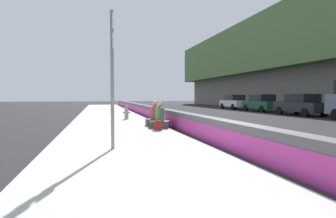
{
  "coord_description": "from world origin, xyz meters",
  "views": [
    {
      "loc": [
        -6.59,
        3.48,
        1.52
      ],
      "look_at": [
        7.61,
        -0.15,
        0.84
      ],
      "focal_mm": 29.49,
      "sensor_mm": 36.0,
      "label": 1
    }
  ],
  "objects_px": {
    "seated_person_middle": "(155,118)",
    "parked_car_fourth": "(261,103)",
    "parked_car_third": "(301,105)",
    "parked_car_midline": "(234,102)",
    "fire_hydrant": "(126,112)",
    "seated_person_foreground": "(160,120)",
    "route_sign_post": "(112,70)",
    "backpack": "(158,125)"
  },
  "relations": [
    {
      "from": "route_sign_post",
      "to": "parked_car_midline",
      "type": "distance_m",
      "value": 27.25
    },
    {
      "from": "seated_person_middle",
      "to": "parked_car_third",
      "type": "xyz_separation_m",
      "value": [
        5.7,
        -12.94,
        0.36
      ]
    },
    {
      "from": "backpack",
      "to": "parked_car_third",
      "type": "height_order",
      "value": "parked_car_third"
    },
    {
      "from": "seated_person_foreground",
      "to": "parked_car_fourth",
      "type": "xyz_separation_m",
      "value": [
        12.56,
        -13.21,
        0.37
      ]
    },
    {
      "from": "route_sign_post",
      "to": "fire_hydrant",
      "type": "height_order",
      "value": "route_sign_post"
    },
    {
      "from": "fire_hydrant",
      "to": "seated_person_foreground",
      "type": "relative_size",
      "value": 0.77
    },
    {
      "from": "fire_hydrant",
      "to": "parked_car_fourth",
      "type": "relative_size",
      "value": 0.2
    },
    {
      "from": "parked_car_third",
      "to": "parked_car_midline",
      "type": "xyz_separation_m",
      "value": [
        11.34,
        -0.2,
        0.0
      ]
    },
    {
      "from": "route_sign_post",
      "to": "backpack",
      "type": "xyz_separation_m",
      "value": [
        3.58,
        -2.0,
        -1.88
      ]
    },
    {
      "from": "backpack",
      "to": "parked_car_third",
      "type": "distance_m",
      "value": 15.2
    },
    {
      "from": "route_sign_post",
      "to": "parked_car_midline",
      "type": "xyz_separation_m",
      "value": [
        22.45,
        -15.4,
        -1.35
      ]
    },
    {
      "from": "route_sign_post",
      "to": "parked_car_midline",
      "type": "bearing_deg",
      "value": -34.45
    },
    {
      "from": "route_sign_post",
      "to": "backpack",
      "type": "height_order",
      "value": "route_sign_post"
    },
    {
      "from": "fire_hydrant",
      "to": "parked_car_midline",
      "type": "height_order",
      "value": "parked_car_midline"
    },
    {
      "from": "backpack",
      "to": "seated_person_foreground",
      "type": "bearing_deg",
      "value": -16.79
    },
    {
      "from": "seated_person_foreground",
      "to": "seated_person_middle",
      "type": "distance_m",
      "value": 1.02
    },
    {
      "from": "fire_hydrant",
      "to": "parked_car_third",
      "type": "bearing_deg",
      "value": -83.21
    },
    {
      "from": "seated_person_foreground",
      "to": "backpack",
      "type": "bearing_deg",
      "value": 163.21
    },
    {
      "from": "parked_car_midline",
      "to": "seated_person_foreground",
      "type": "bearing_deg",
      "value": 143.93
    },
    {
      "from": "seated_person_foreground",
      "to": "backpack",
      "type": "xyz_separation_m",
      "value": [
        -0.8,
        0.24,
        -0.16
      ]
    },
    {
      "from": "fire_hydrant",
      "to": "parked_car_third",
      "type": "distance_m",
      "value": 13.98
    },
    {
      "from": "seated_person_middle",
      "to": "parked_car_fourth",
      "type": "bearing_deg",
      "value": -48.85
    },
    {
      "from": "fire_hydrant",
      "to": "parked_car_third",
      "type": "relative_size",
      "value": 0.19
    },
    {
      "from": "seated_person_middle",
      "to": "parked_car_fourth",
      "type": "relative_size",
      "value": 0.26
    },
    {
      "from": "seated_person_foreground",
      "to": "parked_car_third",
      "type": "xyz_separation_m",
      "value": [
        6.72,
        -12.95,
        0.37
      ]
    },
    {
      "from": "fire_hydrant",
      "to": "seated_person_foreground",
      "type": "distance_m",
      "value": 5.16
    },
    {
      "from": "route_sign_post",
      "to": "backpack",
      "type": "distance_m",
      "value": 4.51
    },
    {
      "from": "backpack",
      "to": "parked_car_fourth",
      "type": "xyz_separation_m",
      "value": [
        13.36,
        -13.45,
        0.53
      ]
    },
    {
      "from": "parked_car_fourth",
      "to": "seated_person_foreground",
      "type": "bearing_deg",
      "value": 133.55
    },
    {
      "from": "fire_hydrant",
      "to": "seated_person_middle",
      "type": "height_order",
      "value": "seated_person_middle"
    },
    {
      "from": "seated_person_foreground",
      "to": "parked_car_midline",
      "type": "distance_m",
      "value": 22.35
    },
    {
      "from": "route_sign_post",
      "to": "parked_car_third",
      "type": "xyz_separation_m",
      "value": [
        11.11,
        -15.19,
        -1.35
      ]
    },
    {
      "from": "backpack",
      "to": "parked_car_midline",
      "type": "bearing_deg",
      "value": -35.38
    },
    {
      "from": "parked_car_third",
      "to": "parked_car_midline",
      "type": "height_order",
      "value": "same"
    },
    {
      "from": "fire_hydrant",
      "to": "parked_car_midline",
      "type": "xyz_separation_m",
      "value": [
        12.99,
        -14.09,
        0.27
      ]
    },
    {
      "from": "seated_person_foreground",
      "to": "seated_person_middle",
      "type": "bearing_deg",
      "value": -0.44
    },
    {
      "from": "parked_car_fourth",
      "to": "parked_car_midline",
      "type": "relative_size",
      "value": 0.99
    },
    {
      "from": "route_sign_post",
      "to": "parked_car_midline",
      "type": "height_order",
      "value": "route_sign_post"
    },
    {
      "from": "backpack",
      "to": "parked_car_midline",
      "type": "distance_m",
      "value": 23.15
    },
    {
      "from": "backpack",
      "to": "parked_car_fourth",
      "type": "height_order",
      "value": "parked_car_fourth"
    },
    {
      "from": "parked_car_midline",
      "to": "backpack",
      "type": "bearing_deg",
      "value": 144.62
    },
    {
      "from": "seated_person_foreground",
      "to": "route_sign_post",
      "type": "bearing_deg",
      "value": 152.93
    }
  ]
}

